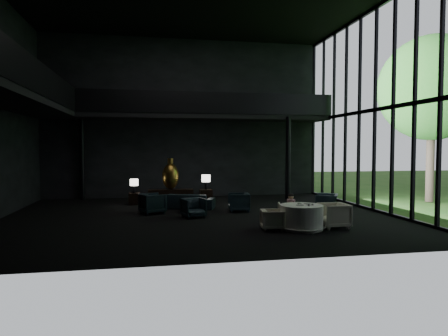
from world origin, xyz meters
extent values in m
cube|color=black|center=(0.00, 0.00, 0.00)|extent=(14.00, 12.00, 0.02)
cube|color=black|center=(0.00, 6.00, 4.00)|extent=(14.00, 0.04, 8.00)
cube|color=black|center=(0.00, -6.00, 4.00)|extent=(14.00, 0.04, 8.00)
cube|color=black|center=(-6.00, 0.00, 4.00)|extent=(2.00, 12.00, 0.25)
cube|color=black|center=(1.00, 5.00, 4.00)|extent=(12.00, 2.00, 0.25)
cube|color=black|center=(-5.00, 0.00, 4.60)|extent=(0.06, 12.00, 1.00)
cube|color=black|center=(1.00, 4.00, 4.60)|extent=(12.00, 0.06, 1.00)
cylinder|color=black|center=(-5.00, 5.70, 2.00)|extent=(0.24, 0.24, 4.00)
cylinder|color=black|center=(4.80, 4.00, 2.00)|extent=(0.24, 0.24, 4.00)
cylinder|color=#382D23|center=(11.00, 2.00, 2.45)|extent=(0.36, 0.36, 4.90)
sphere|color=#2B5E21|center=(11.00, 2.00, 5.25)|extent=(4.80, 4.80, 4.80)
cube|color=black|center=(-0.87, 3.52, 0.32)|extent=(2.00, 0.46, 0.64)
ellipsoid|color=#B2792C|center=(-0.87, 3.60, 1.22)|extent=(0.75, 0.75, 1.16)
cylinder|color=#B2792C|center=(-0.87, 3.60, 1.91)|extent=(0.26, 0.26, 0.24)
cube|color=black|center=(-2.47, 3.54, 0.26)|extent=(0.47, 0.47, 0.52)
cylinder|color=black|center=(-2.47, 3.51, 0.68)|extent=(0.11, 0.11, 0.32)
cylinder|color=white|center=(-2.47, 3.51, 0.99)|extent=(0.36, 0.36, 0.29)
cube|color=black|center=(0.73, 3.57, 0.30)|extent=(0.55, 0.55, 0.60)
cylinder|color=black|center=(0.73, 3.54, 0.78)|extent=(0.12, 0.12, 0.35)
cylinder|color=white|center=(0.73, 3.54, 1.12)|extent=(0.40, 0.40, 0.32)
imported|color=black|center=(-0.21, 1.96, 0.42)|extent=(2.22, 1.31, 0.84)
imported|color=black|center=(-1.68, 0.94, 0.46)|extent=(1.13, 1.16, 0.93)
imported|color=black|center=(1.65, 0.81, 0.43)|extent=(0.86, 0.91, 0.85)
imported|color=black|center=(-0.24, -0.22, 0.38)|extent=(0.90, 0.87, 0.76)
imported|color=black|center=(5.26, 0.61, 0.38)|extent=(0.92, 1.04, 0.77)
cube|color=black|center=(-0.18, 1.05, 0.20)|extent=(0.96, 0.96, 0.39)
cylinder|color=white|center=(2.81, -2.88, 0.38)|extent=(1.31, 1.31, 0.75)
cone|color=white|center=(2.81, -2.88, 0.05)|extent=(1.49, 1.49, 0.10)
imported|color=beige|center=(2.80, -1.83, 0.36)|extent=(0.84, 0.80, 0.72)
imported|color=beige|center=(3.89, -2.85, 0.47)|extent=(0.86, 0.92, 0.93)
imported|color=beige|center=(1.91, -2.80, 0.30)|extent=(0.63, 0.66, 0.61)
cylinder|color=#CA8E9A|center=(2.79, -1.99, 0.63)|extent=(0.26, 0.26, 0.37)
sphere|color=#D8A884|center=(2.79, -1.99, 0.91)|extent=(0.18, 0.18, 0.18)
ellipsoid|color=black|center=(2.79, -1.99, 0.94)|extent=(0.19, 0.19, 0.13)
cylinder|color=white|center=(2.72, -2.98, 0.76)|extent=(0.29, 0.29, 0.02)
cylinder|color=white|center=(3.07, -2.67, 0.76)|extent=(0.27, 0.27, 0.01)
cylinder|color=white|center=(3.01, -2.96, 0.76)|extent=(0.19, 0.19, 0.01)
cylinder|color=white|center=(3.11, -3.01, 0.79)|extent=(0.09, 0.09, 0.06)
ellipsoid|color=white|center=(2.79, -2.74, 0.79)|extent=(0.14, 0.14, 0.07)
cylinder|color=#99999E|center=(2.93, -3.16, 0.79)|extent=(0.09, 0.09, 0.08)
camera|label=1|loc=(-1.74, -14.42, 2.51)|focal=32.00mm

